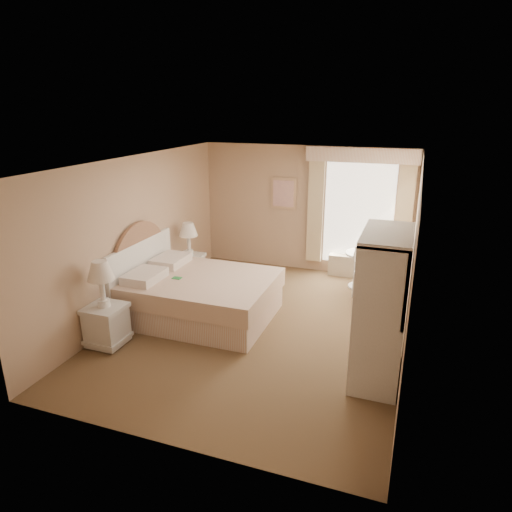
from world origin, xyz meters
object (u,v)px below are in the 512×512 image
at_px(bed, 194,294).
at_px(cafe_chair, 367,268).
at_px(nightstand_near, 105,315).
at_px(round_table, 363,264).
at_px(armoire, 381,319).
at_px(nightstand_far, 190,261).

distance_m(bed, cafe_chair, 2.97).
xyz_separation_m(nightstand_near, round_table, (3.10, 3.37, -0.02)).
height_order(bed, armoire, armoire).
distance_m(bed, round_table, 3.18).
bearing_deg(round_table, cafe_chair, -75.44).
relative_size(round_table, armoire, 0.36).
relative_size(nightstand_near, armoire, 0.66).
xyz_separation_m(bed, cafe_chair, (2.51, 1.57, 0.20)).
distance_m(bed, armoire, 3.05).
relative_size(bed, nightstand_near, 1.84).
bearing_deg(bed, cafe_chair, 32.08).
bearing_deg(nightstand_far, nightstand_near, -90.00).
relative_size(round_table, cafe_chair, 0.67).
xyz_separation_m(nightstand_near, nightstand_far, (0.00, 2.52, -0.03)).
bearing_deg(nightstand_near, armoire, 7.66).
distance_m(nightstand_far, round_table, 3.22).
distance_m(bed, nightstand_near, 1.46).
xyz_separation_m(bed, armoire, (2.93, -0.77, 0.40)).
height_order(nightstand_near, armoire, armoire).
xyz_separation_m(nightstand_far, armoire, (3.65, -2.02, 0.34)).
height_order(nightstand_far, armoire, armoire).
bearing_deg(round_table, armoire, -79.13).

